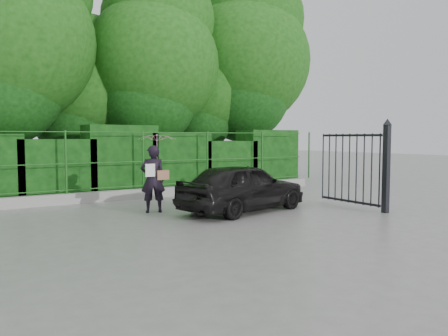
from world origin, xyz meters
TOP-DOWN VIEW (x-y plane):
  - ground at (0.00, 0.00)m, footprint 80.00×80.00m
  - kerb at (0.00, 4.50)m, footprint 14.00×0.25m
  - fence at (0.22, 4.50)m, footprint 14.13×0.06m
  - hedge at (0.06, 5.50)m, footprint 14.20×1.20m
  - trees at (1.14, 7.74)m, footprint 17.10×6.15m
  - gate at (4.60, -0.72)m, footprint 0.22×2.33m
  - woman at (-0.24, 1.98)m, footprint 0.98×0.97m
  - car at (1.67, 0.86)m, footprint 3.90×2.23m

SIDE VIEW (x-z plane):
  - ground at x=0.00m, z-range 0.00..0.00m
  - kerb at x=0.00m, z-range 0.00..0.30m
  - car at x=1.67m, z-range 0.00..1.25m
  - hedge at x=0.06m, z-range -0.13..2.15m
  - gate at x=4.60m, z-range 0.01..2.37m
  - fence at x=0.22m, z-range 0.30..2.10m
  - woman at x=-0.24m, z-range 0.31..2.32m
  - trees at x=1.14m, z-range 0.58..8.66m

